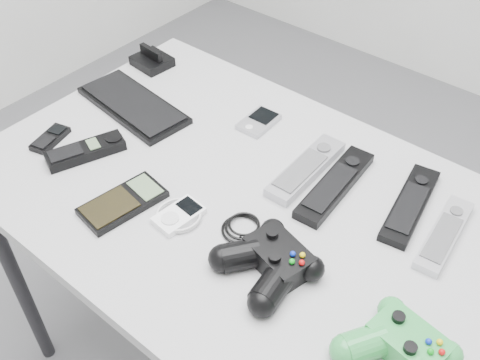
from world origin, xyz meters
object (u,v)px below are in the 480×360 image
Objects in this scene: remote_silver_a at (306,168)px; mobile_phone at (50,138)px; mp3_player at (179,215)px; controller_green at (402,348)px; controller_black at (271,260)px; pda at (259,121)px; remote_black_a at (335,184)px; calculator at (123,202)px; pda_keyboard at (133,104)px; remote_black_b at (410,204)px; remote_silver_b at (445,234)px; cordless_handset at (85,151)px; desk at (246,218)px.

remote_silver_a is 2.39× the size of mobile_phone.
controller_green reaches higher than mp3_player.
controller_black is 0.25m from controller_green.
mobile_phone is at bearing -134.97° from pda.
controller_green is (0.28, -0.25, 0.02)m from remote_black_a.
pda_keyboard is at bearing 142.60° from calculator.
remote_silver_a is (0.18, -0.07, 0.00)m from pda.
controller_green is at bearing -75.28° from remote_black_b.
controller_green is (0.05, -0.27, 0.02)m from remote_silver_b.
pda is 0.39m from cordless_handset.
remote_black_a reaches higher than pda.
pda is (-0.13, 0.20, 0.07)m from desk.
mobile_phone is (-0.79, -0.29, -0.00)m from remote_silver_b.
remote_silver_b is at bearing 1.16° from remote_silver_a.
pda is 0.35× the size of controller_black.
controller_green is (0.40, -0.12, 0.09)m from desk.
cordless_handset is 1.77× the size of mp3_player.
remote_black_b is 0.68m from cordless_handset.
pda_keyboard is 0.19m from cordless_handset.
desk is 0.25m from calculator.
remote_black_b reaches higher than desk.
desk is at bearing -59.82° from pda.
controller_black is at bearing -70.09° from remote_silver_a.
controller_black reaches higher than remote_black_b.
remote_silver_a is 0.99× the size of remote_black_b.
remote_black_b is at bearing 155.16° from remote_silver_b.
mp3_player is 0.55× the size of controller_green.
calculator is 0.12m from mp3_player.
cordless_handset is at bearing 172.37° from calculator.
mobile_phone is at bearing -152.38° from remote_silver_a.
remote_silver_a reaches higher than mobile_phone.
controller_black is at bearing -51.10° from pda.
controller_green is at bearing 12.02° from controller_black.
mp3_player is (0.33, -0.19, -0.00)m from pda_keyboard.
controller_green is at bearing -84.71° from remote_silver_b.
remote_black_b is at bearing 47.37° from calculator.
calculator is at bearing -150.70° from remote_black_b.
calculator is at bearing -134.45° from desk.
desk is 0.37m from cordless_handset.
remote_silver_b is at bearing 66.67° from controller_black.
remote_black_a is at bearing 54.50° from calculator.
remote_black_a is (0.12, 0.13, 0.08)m from desk.
desk is 6.70× the size of cordless_handset.
controller_black is 1.62× the size of controller_green.
cordless_handset is (0.05, -0.18, 0.00)m from pda_keyboard.
remote_silver_b reaches higher than pda.
pda is 0.44× the size of remote_silver_a.
remote_black_b is at bearing 82.27° from controller_black.
remote_black_b is 1.32× the size of controller_green.
desk is 11.94× the size of mobile_phone.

